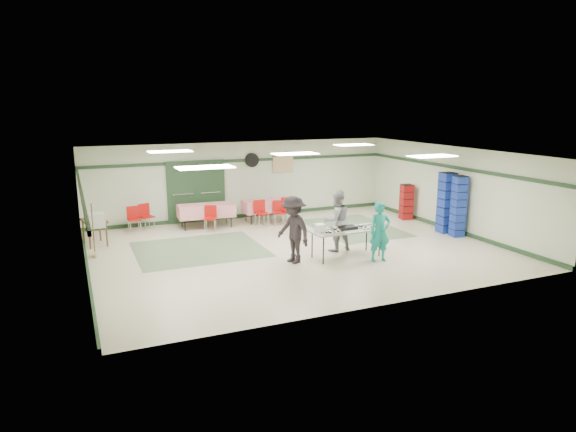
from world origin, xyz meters
name	(u,v)px	position (x,y,z in m)	size (l,w,h in m)	color
floor	(295,249)	(0.00, 0.00, 0.00)	(11.00, 11.00, 0.00)	beige
ceiling	(295,153)	(0.00, 0.00, 2.70)	(11.00, 11.00, 0.00)	silver
wall_back	(244,180)	(0.00, 4.50, 1.35)	(11.00, 11.00, 0.00)	beige
wall_front	(387,241)	(0.00, -4.50, 1.35)	(11.00, 11.00, 0.00)	beige
wall_left	(82,219)	(-5.50, 0.00, 1.35)	(9.00, 9.00, 0.00)	beige
wall_right	(453,189)	(5.50, 0.00, 1.35)	(9.00, 9.00, 0.00)	beige
trim_back	(244,160)	(0.00, 4.47, 2.05)	(11.00, 0.06, 0.10)	#1F3921
baseboard_back	(245,216)	(0.00, 4.47, 0.06)	(11.00, 0.06, 0.12)	#1F3921
trim_left	(81,190)	(-5.47, 0.00, 2.05)	(9.00, 0.06, 0.10)	#1F3921
baseboard_left	(88,271)	(-5.47, 0.00, 0.06)	(9.00, 0.06, 0.12)	#1F3921
trim_right	(454,167)	(5.47, 0.00, 2.05)	(9.00, 0.06, 0.10)	#1F3921
baseboard_right	(449,228)	(5.47, 0.00, 0.06)	(9.00, 0.06, 0.12)	#1F3921
green_patch_a	(199,249)	(-2.50, 1.00, 0.00)	(3.50, 3.00, 0.01)	#617C5A
green_patch_b	(354,228)	(2.80, 1.50, 0.00)	(2.50, 3.50, 0.01)	#617C5A
double_door_left	(183,193)	(-2.20, 4.44, 1.05)	(0.90, 0.06, 2.10)	gray
double_door_right	(210,191)	(-1.25, 4.44, 1.05)	(0.90, 0.06, 2.10)	gray
door_frame	(197,192)	(-1.73, 4.42, 1.05)	(2.00, 0.03, 2.15)	#1F3921
wall_fan	(252,160)	(0.30, 4.44, 2.05)	(0.50, 0.50, 0.10)	black
scroll_banner	(283,164)	(1.50, 4.44, 1.85)	(0.80, 0.02, 0.60)	#DEBA8B
serving_table	(346,231)	(0.93, -1.25, 0.72)	(1.97, 0.83, 0.76)	beige
sheet_tray_right	(368,227)	(1.56, -1.33, 0.77)	(0.57, 0.43, 0.02)	silver
sheet_tray_mid	(341,228)	(0.84, -1.13, 0.77)	(0.56, 0.42, 0.02)	silver
sheet_tray_left	(332,232)	(0.41, -1.41, 0.77)	(0.57, 0.43, 0.02)	silver
baking_pan	(347,228)	(0.97, -1.24, 0.80)	(0.49, 0.31, 0.08)	black
foam_box_stack	(320,228)	(0.16, -1.24, 0.86)	(0.23, 0.21, 0.21)	white
volunteer_teal	(380,232)	(1.55, -1.90, 0.78)	(0.57, 0.37, 1.56)	#148B7E
volunteer_grey	(336,221)	(0.98, -0.62, 0.85)	(0.83, 0.65, 1.71)	gray
volunteer_dark	(293,230)	(-0.55, -1.14, 0.87)	(1.12, 0.65, 1.74)	black
dining_table_a	(268,205)	(0.56, 3.53, 0.57)	(1.76, 0.80, 0.77)	red
dining_table_b	(206,210)	(-1.64, 3.53, 0.57)	(1.86, 0.90, 0.77)	red
chair_a	(279,210)	(0.71, 2.95, 0.50)	(0.45, 0.45, 0.81)	#AC0F0D
chair_b	(261,210)	(0.06, 2.96, 0.54)	(0.43, 0.43, 0.88)	#AC0F0D
chair_c	(288,208)	(1.06, 2.96, 0.55)	(0.52, 0.52, 0.90)	#AC0F0D
chair_d	(210,216)	(-1.65, 2.95, 0.50)	(0.50, 0.50, 0.83)	#AC0F0D
chair_loose_a	(146,214)	(-3.52, 4.00, 0.51)	(0.51, 0.51, 0.84)	#AC0F0D
chair_loose_b	(134,216)	(-3.92, 3.80, 0.50)	(0.41, 0.41, 0.82)	#AC0F0D
crate_stack_blue_a	(446,203)	(5.15, -0.15, 0.96)	(0.42, 0.42, 1.92)	#1B30A5
crate_stack_red	(406,202)	(5.15, 1.92, 0.62)	(0.38, 0.38, 1.24)	#A41510
crate_stack_blue_b	(458,206)	(5.15, -0.70, 0.94)	(0.36, 0.36, 1.88)	#1B30A5
printer_table	(94,223)	(-5.15, 2.66, 0.64)	(0.74, 1.00, 0.74)	brown
office_printer	(95,220)	(-5.15, 1.69, 0.94)	(0.49, 0.43, 0.39)	silver
broom	(93,229)	(-5.23, 1.41, 0.75)	(0.03, 0.03, 1.45)	brown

